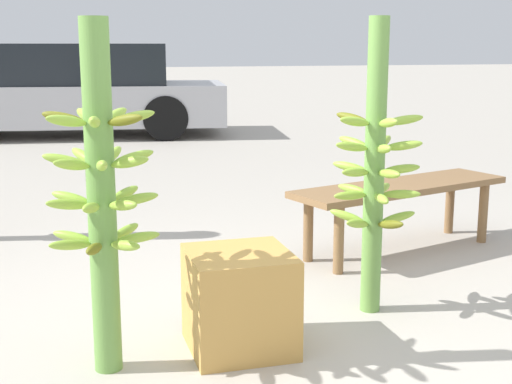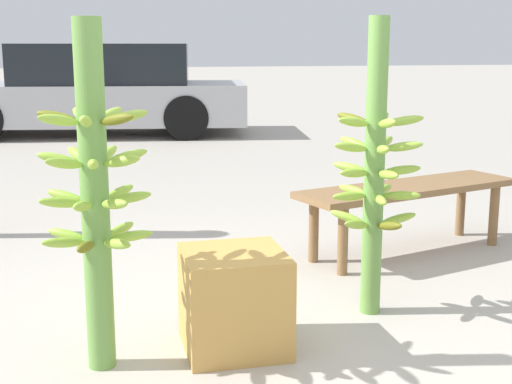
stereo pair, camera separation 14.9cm
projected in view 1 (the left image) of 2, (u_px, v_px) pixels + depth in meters
ground_plane at (260, 356)px, 3.00m from camera, size 80.00×80.00×0.00m
banana_stalk_left at (101, 195)px, 2.74m from camera, size 0.44×0.44×1.39m
banana_stalk_center at (374, 169)px, 3.38m from camera, size 0.44×0.43×1.41m
market_bench at (401, 193)px, 4.45m from camera, size 1.54×0.82×0.44m
parked_car at (74, 91)px, 10.25m from camera, size 4.61×2.37×1.30m
produce_crate at (240, 301)px, 3.04m from camera, size 0.43×0.43×0.43m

